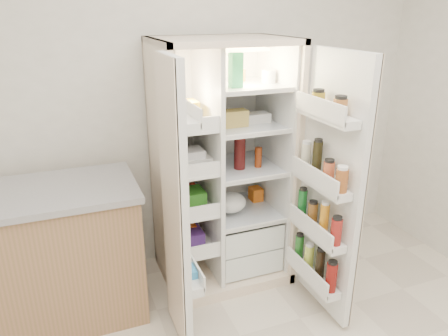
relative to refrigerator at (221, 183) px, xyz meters
name	(u,v)px	position (x,y,z in m)	size (l,w,h in m)	color
wall_back	(184,96)	(-0.17, 0.35, 0.61)	(4.00, 0.02, 2.70)	silver
refrigerator	(221,183)	(0.00, 0.00, 0.00)	(0.92, 0.70, 1.80)	beige
freezer_door	(176,209)	(-0.51, -0.60, 0.15)	(0.15, 0.40, 1.72)	silver
fridge_door	(329,193)	(0.47, -0.69, 0.13)	(0.17, 0.58, 1.72)	silver
kitchen_counter	(40,257)	(-1.30, -0.12, -0.28)	(1.28, 0.68, 0.93)	#916648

